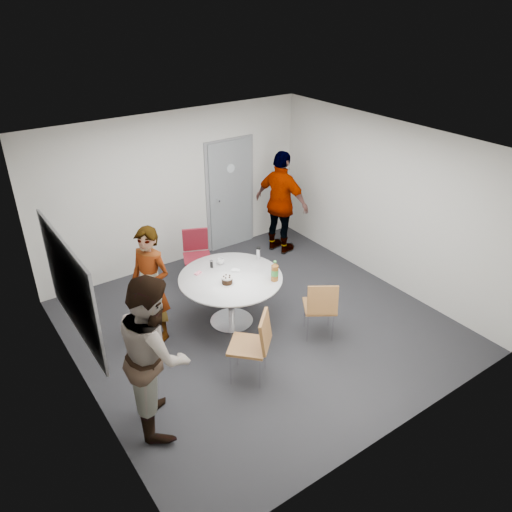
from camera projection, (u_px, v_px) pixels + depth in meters
floor at (259, 325)px, 7.40m from camera, size 5.00×5.00×0.00m
ceiling at (259, 147)px, 6.12m from camera, size 5.00×5.00×0.00m
wall_back at (175, 190)px, 8.56m from camera, size 5.00×0.00×5.00m
wall_left at (74, 304)px, 5.50m from camera, size 0.00×5.00×5.00m
wall_right at (386, 204)px, 8.02m from camera, size 0.00×5.00×5.00m
wall_front at (404, 338)px, 4.96m from camera, size 5.00×0.00×5.00m
door at (230, 195)px, 9.26m from camera, size 1.02×0.17×2.12m
whiteboard at (71, 287)px, 5.62m from camera, size 0.04×1.90×1.25m
table at (233, 283)px, 7.18m from camera, size 1.49×1.49×1.09m
chair_near_left at (256, 341)px, 6.14m from camera, size 0.67×0.67×0.96m
chair_near_right at (321, 305)px, 6.89m from camera, size 0.62×0.63×0.92m
chair_far at (196, 251)px, 8.29m from camera, size 0.59×0.61×0.93m
person_main at (151, 285)px, 6.79m from camera, size 0.65×0.74×1.70m
person_left at (155, 353)px, 5.38m from camera, size 0.97×1.10×1.90m
person_right at (282, 203)px, 9.06m from camera, size 0.77×1.22×1.93m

